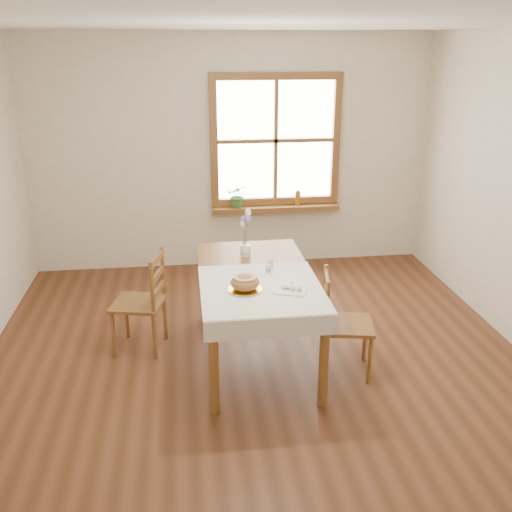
{
  "coord_description": "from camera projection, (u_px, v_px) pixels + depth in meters",
  "views": [
    {
      "loc": [
        -0.54,
        -3.87,
        2.47
      ],
      "look_at": [
        0.0,
        0.3,
        0.9
      ],
      "focal_mm": 40.0,
      "sensor_mm": 36.0,
      "label": 1
    }
  ],
  "objects": [
    {
      "name": "dining_table",
      "position": [
        256.0,
        283.0,
        4.57
      ],
      "size": [
        0.9,
        1.6,
        0.75
      ],
      "color": "brown",
      "rests_on": "ground"
    },
    {
      "name": "bread_plate",
      "position": [
        245.0,
        290.0,
        4.21
      ],
      "size": [
        0.3,
        0.3,
        0.01
      ],
      "primitive_type": "cylinder",
      "rotation": [
        0.0,
        0.0,
        0.25
      ],
      "color": "silver",
      "rests_on": "table_linen"
    },
    {
      "name": "chair_left",
      "position": [
        138.0,
        302.0,
        4.79
      ],
      "size": [
        0.5,
        0.49,
        0.87
      ],
      "primitive_type": null,
      "rotation": [
        0.0,
        0.0,
        -1.8
      ],
      "color": "brown",
      "rests_on": "ground"
    },
    {
      "name": "pepper_shaker",
      "position": [
        271.0,
        263.0,
        4.62
      ],
      "size": [
        0.05,
        0.05,
        0.09
      ],
      "primitive_type": "cylinder",
      "rotation": [
        0.0,
        0.0,
        0.07
      ],
      "color": "silver",
      "rests_on": "table_linen"
    },
    {
      "name": "bread_loaf",
      "position": [
        245.0,
        281.0,
        4.18
      ],
      "size": [
        0.21,
        0.21,
        0.12
      ],
      "primitive_type": "ellipsoid",
      "color": "#B16B3E",
      "rests_on": "bread_plate"
    },
    {
      "name": "window_sill",
      "position": [
        276.0,
        208.0,
        6.57
      ],
      "size": [
        1.46,
        0.2,
        0.05
      ],
      "color": "brown",
      "rests_on": "ground"
    },
    {
      "name": "lavender_bouquet",
      "position": [
        245.0,
        229.0,
        4.81
      ],
      "size": [
        0.16,
        0.16,
        0.3
      ],
      "primitive_type": null,
      "color": "#77579B",
      "rests_on": "flower_vase"
    },
    {
      "name": "egg_napkin",
      "position": [
        290.0,
        290.0,
        4.21
      ],
      "size": [
        0.3,
        0.28,
        0.01
      ],
      "primitive_type": "cube",
      "rotation": [
        0.0,
        0.0,
        -0.35
      ],
      "color": "white",
      "rests_on": "table_linen"
    },
    {
      "name": "room_walls",
      "position": [
        262.0,
        162.0,
        3.93
      ],
      "size": [
        4.6,
        5.1,
        2.65
      ],
      "color": "white",
      "rests_on": "ground"
    },
    {
      "name": "potted_plant",
      "position": [
        238.0,
        198.0,
        6.47
      ],
      "size": [
        0.3,
        0.32,
        0.21
      ],
      "primitive_type": "imported",
      "rotation": [
        0.0,
        0.0,
        -0.27
      ],
      "color": "#39732E",
      "rests_on": "window_sill"
    },
    {
      "name": "salt_shaker",
      "position": [
        268.0,
        269.0,
        4.51
      ],
      "size": [
        0.05,
        0.05,
        0.08
      ],
      "primitive_type": "cylinder",
      "rotation": [
        0.0,
        0.0,
        -0.27
      ],
      "color": "silver",
      "rests_on": "table_linen"
    },
    {
      "name": "eggs",
      "position": [
        290.0,
        286.0,
        4.2
      ],
      "size": [
        0.23,
        0.22,
        0.04
      ],
      "primitive_type": null,
      "rotation": [
        0.0,
        0.0,
        -0.35
      ],
      "color": "white",
      "rests_on": "egg_napkin"
    },
    {
      "name": "amber_bottle",
      "position": [
        298.0,
        198.0,
        6.56
      ],
      "size": [
        0.07,
        0.07,
        0.18
      ],
      "primitive_type": "cylinder",
      "rotation": [
        0.0,
        0.0,
        -0.08
      ],
      "color": "#99631C",
      "rests_on": "window_sill"
    },
    {
      "name": "flower_vase",
      "position": [
        245.0,
        251.0,
        4.88
      ],
      "size": [
        0.11,
        0.11,
        0.1
      ],
      "primitive_type": "cylinder",
      "rotation": [
        0.0,
        0.0,
        0.29
      ],
      "color": "silver",
      "rests_on": "dining_table"
    },
    {
      "name": "ground",
      "position": [
        261.0,
        375.0,
        4.53
      ],
      "size": [
        5.0,
        5.0,
        0.0
      ],
      "primitive_type": "plane",
      "color": "brown",
      "rests_on": "ground"
    },
    {
      "name": "chair_right",
      "position": [
        348.0,
        323.0,
        4.45
      ],
      "size": [
        0.48,
        0.46,
        0.84
      ],
      "primitive_type": null,
      "rotation": [
        0.0,
        0.0,
        1.38
      ],
      "color": "brown",
      "rests_on": "ground"
    },
    {
      "name": "window",
      "position": [
        276.0,
        141.0,
        6.37
      ],
      "size": [
        1.46,
        0.08,
        1.46
      ],
      "color": "brown",
      "rests_on": "ground"
    },
    {
      "name": "table_linen",
      "position": [
        261.0,
        288.0,
        4.26
      ],
      "size": [
        0.91,
        0.99,
        0.01
      ],
      "primitive_type": "cube",
      "color": "white",
      "rests_on": "dining_table"
    }
  ]
}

